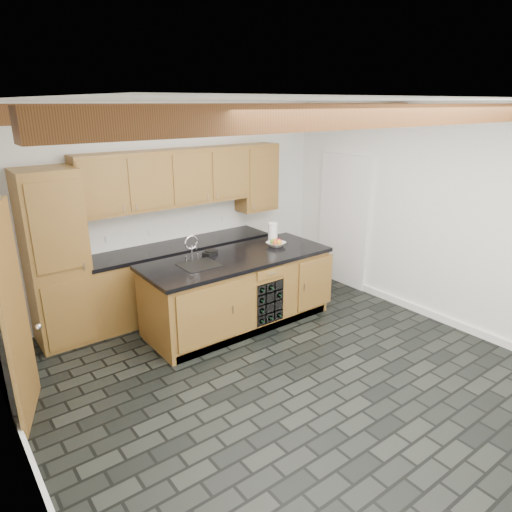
{
  "coord_description": "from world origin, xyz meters",
  "views": [
    {
      "loc": [
        -2.8,
        -3.22,
        2.79
      ],
      "look_at": [
        0.22,
        0.8,
        1.08
      ],
      "focal_mm": 32.0,
      "sensor_mm": 36.0,
      "label": 1
    }
  ],
  "objects_px": {
    "paper_towel": "(273,233)",
    "island": "(239,290)",
    "kitchen_scale": "(210,253)",
    "fruit_bowl": "(276,244)"
  },
  "relations": [
    {
      "from": "island",
      "to": "kitchen_scale",
      "type": "relative_size",
      "value": 10.75
    },
    {
      "from": "island",
      "to": "paper_towel",
      "type": "distance_m",
      "value": 0.98
    },
    {
      "from": "kitchen_scale",
      "to": "paper_towel",
      "type": "height_order",
      "value": "paper_towel"
    },
    {
      "from": "island",
      "to": "kitchen_scale",
      "type": "xyz_separation_m",
      "value": [
        -0.25,
        0.27,
        0.49
      ]
    },
    {
      "from": "fruit_bowl",
      "to": "paper_towel",
      "type": "height_order",
      "value": "paper_towel"
    },
    {
      "from": "fruit_bowl",
      "to": "paper_towel",
      "type": "distance_m",
      "value": 0.23
    },
    {
      "from": "kitchen_scale",
      "to": "paper_towel",
      "type": "relative_size",
      "value": 0.84
    },
    {
      "from": "fruit_bowl",
      "to": "paper_towel",
      "type": "relative_size",
      "value": 0.89
    },
    {
      "from": "paper_towel",
      "to": "island",
      "type": "bearing_deg",
      "value": -163.12
    },
    {
      "from": "island",
      "to": "kitchen_scale",
      "type": "height_order",
      "value": "kitchen_scale"
    }
  ]
}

